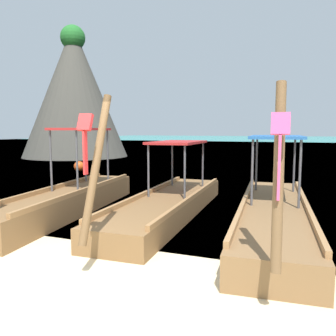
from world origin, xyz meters
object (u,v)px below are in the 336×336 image
at_px(longtail_boat_red_ribbon, 168,203).
at_px(longtail_boat_pink_ribbon, 274,213).
at_px(karst_rock, 73,94).
at_px(mooring_buoy_near, 79,166).
at_px(longtail_boat_orange_ribbon, 68,199).

height_order(longtail_boat_red_ribbon, longtail_boat_pink_ribbon, longtail_boat_pink_ribbon).
relative_size(longtail_boat_pink_ribbon, karst_rock, 0.70).
bearing_deg(karst_rock, mooring_buoy_near, -52.98).
bearing_deg(mooring_buoy_near, karst_rock, 127.02).
relative_size(longtail_boat_orange_ribbon, karst_rock, 0.64).
distance_m(karst_rock, mooring_buoy_near, 11.48).
relative_size(longtail_boat_red_ribbon, mooring_buoy_near, 13.42).
relative_size(karst_rock, mooring_buoy_near, 19.31).
bearing_deg(karst_rock, longtail_boat_pink_ribbon, -43.56).
distance_m(longtail_boat_red_ribbon, mooring_buoy_near, 9.93).
bearing_deg(mooring_buoy_near, longtail_boat_pink_ribbon, -35.33).
relative_size(longtail_boat_red_ribbon, karst_rock, 0.69).
bearing_deg(longtail_boat_pink_ribbon, longtail_boat_orange_ribbon, -174.22).
distance_m(longtail_boat_orange_ribbon, longtail_boat_red_ribbon, 2.49).
bearing_deg(longtail_boat_pink_ribbon, mooring_buoy_near, 144.67).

